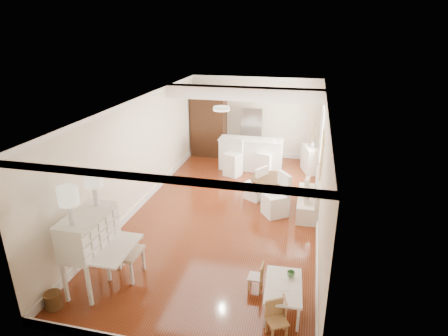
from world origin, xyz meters
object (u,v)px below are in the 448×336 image
at_px(slip_chair_near, 276,195).
at_px(slip_chair_far, 256,182).
at_px(secretary_bureau, 91,250).
at_px(kids_chair_a, 277,312).
at_px(breakfast_counter, 251,154).
at_px(kids_table, 283,297).
at_px(fridge, 262,134).
at_px(gustavian_armchair, 125,251).
at_px(pantry_cabinet, 209,124).
at_px(dining_table, 270,191).
at_px(sideboard, 310,159).
at_px(kids_chair_c, 277,320).
at_px(bar_stool_right, 266,157).
at_px(bar_stool_left, 233,158).
at_px(kids_chair_b, 256,276).
at_px(wicker_basket, 53,300).

distance_m(slip_chair_near, slip_chair_far, 1.02).
xyz_separation_m(secretary_bureau, slip_chair_near, (2.91, 3.44, -0.18)).
bearing_deg(slip_chair_near, kids_chair_a, -28.51).
bearing_deg(breakfast_counter, kids_table, -75.88).
bearing_deg(fridge, gustavian_armchair, -102.43).
height_order(breakfast_counter, pantry_cabinet, pantry_cabinet).
bearing_deg(gustavian_armchair, breakfast_counter, -11.00).
relative_size(dining_table, sideboard, 1.23).
xyz_separation_m(kids_chair_a, kids_chair_c, (0.02, -0.22, 0.04)).
bearing_deg(bar_stool_right, secretary_bureau, -94.51).
relative_size(kids_table, sideboard, 1.14).
distance_m(secretary_bureau, breakfast_counter, 6.66).
xyz_separation_m(kids_chair_c, fridge, (-1.34, 7.93, 0.60)).
xyz_separation_m(slip_chair_near, pantry_cabinet, (-2.81, 4.05, 0.61)).
bearing_deg(slip_chair_near, pantry_cabinet, 179.68).
bearing_deg(bar_stool_left, kids_table, -47.75).
height_order(kids_chair_a, kids_chair_c, kids_chair_c).
xyz_separation_m(dining_table, fridge, (-0.72, 3.42, 0.54)).
bearing_deg(pantry_cabinet, kids_chair_a, -67.38).
bearing_deg(kids_chair_a, secretary_bureau, -110.16).
relative_size(bar_stool_right, pantry_cabinet, 0.47).
height_order(bar_stool_right, sideboard, bar_stool_right).
relative_size(kids_chair_c, dining_table, 0.56).
bearing_deg(secretary_bureau, bar_stool_left, 76.24).
xyz_separation_m(kids_chair_a, bar_stool_left, (-1.98, 6.01, 0.32)).
height_order(kids_table, bar_stool_left, bar_stool_left).
bearing_deg(kids_chair_b, fridge, -170.55).
bearing_deg(breakfast_counter, gustavian_armchair, -102.71).
height_order(kids_chair_b, bar_stool_left, bar_stool_left).
height_order(gustavian_armchair, fridge, fridge).
xyz_separation_m(kids_table, pantry_cabinet, (-3.28, 7.36, 0.90)).
bearing_deg(kids_table, gustavian_armchair, 175.02).
distance_m(wicker_basket, sideboard, 8.39).
height_order(wicker_basket, kids_chair_a, kids_chair_a).
distance_m(wicker_basket, pantry_cabinet, 8.27).
xyz_separation_m(gustavian_armchair, pantry_cabinet, (-0.34, 7.11, 0.63)).
xyz_separation_m(breakfast_counter, bar_stool_left, (-0.46, -0.65, 0.06)).
distance_m(kids_table, bar_stool_right, 6.15).
height_order(secretary_bureau, breakfast_counter, secretary_bureau).
distance_m(kids_chair_c, fridge, 8.07).
relative_size(kids_chair_a, slip_chair_far, 0.55).
bearing_deg(bar_stool_right, slip_chair_far, -74.65).
relative_size(wicker_basket, sideboard, 0.33).
height_order(kids_chair_a, dining_table, dining_table).
relative_size(kids_table, slip_chair_far, 1.03).
bearing_deg(breakfast_counter, wicker_basket, -106.82).
relative_size(dining_table, fridge, 0.59).
distance_m(breakfast_counter, sideboard, 1.91).
distance_m(gustavian_armchair, slip_chair_near, 3.93).
bearing_deg(bar_stool_right, pantry_cabinet, 165.34).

